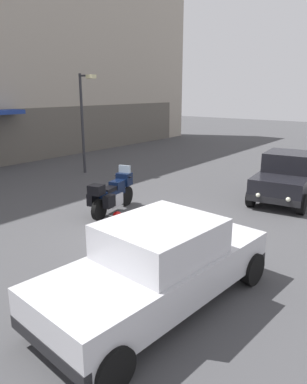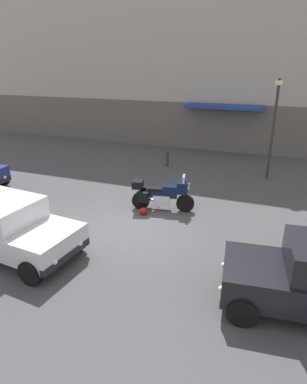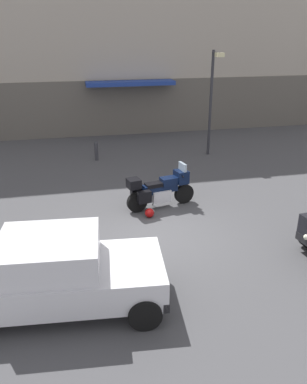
# 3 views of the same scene
# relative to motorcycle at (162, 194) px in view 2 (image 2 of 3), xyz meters

# --- Properties ---
(ground_plane) EXTENTS (80.00, 80.00, 0.00)m
(ground_plane) POSITION_rel_motorcycle_xyz_m (-0.56, -1.72, -0.62)
(ground_plane) COLOR #424244
(building_facade_rear) EXTENTS (37.52, 3.40, 13.10)m
(building_facade_rear) POSITION_rel_motorcycle_xyz_m (-0.56, 10.59, 5.87)
(building_facade_rear) COLOR #A89E8E
(building_facade_rear) RESTS_ON ground
(motorcycle) EXTENTS (2.24, 0.99, 1.36)m
(motorcycle) POSITION_rel_motorcycle_xyz_m (0.00, 0.00, 0.00)
(motorcycle) COLOR black
(motorcycle) RESTS_ON ground
(helmet) EXTENTS (0.28, 0.28, 0.28)m
(helmet) POSITION_rel_motorcycle_xyz_m (-0.46, -0.61, -0.48)
(helmet) COLOR #990C0C
(helmet) RESTS_ON ground
(car_sedan_far) EXTENTS (4.69, 2.28, 1.56)m
(car_sedan_far) POSITION_rel_motorcycle_xyz_m (-3.19, -4.17, 0.16)
(car_sedan_far) COLOR silver
(car_sedan_far) RESTS_ON ground
(streetlamp_curbside) EXTENTS (0.28, 0.94, 4.41)m
(streetlamp_curbside) POSITION_rel_motorcycle_xyz_m (3.38, 4.89, 2.09)
(streetlamp_curbside) COLOR #2D2D33
(streetlamp_curbside) RESTS_ON ground
(bollard_curbside) EXTENTS (0.16, 0.16, 0.82)m
(bollard_curbside) POSITION_rel_motorcycle_xyz_m (-1.56, 5.24, -0.19)
(bollard_curbside) COLOR #333338
(bollard_curbside) RESTS_ON ground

